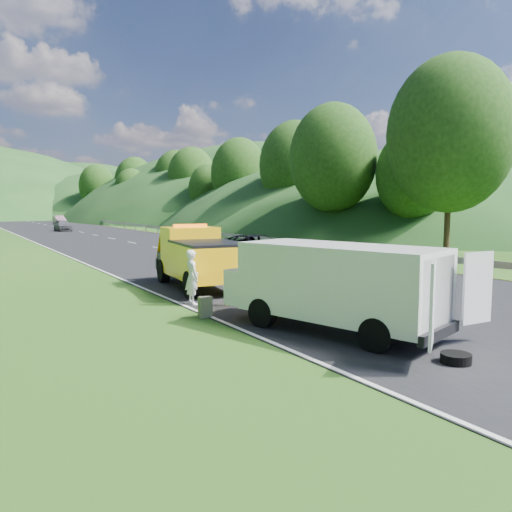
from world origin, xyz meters
TOP-DOWN VIEW (x-y plane):
  - ground at (0.00, 0.00)m, footprint 320.00×320.00m
  - road_surface at (3.00, 40.00)m, footprint 14.00×200.00m
  - guardrail at (10.30, 52.50)m, footprint 0.06×140.00m
  - tree_line_right at (23.00, 60.00)m, footprint 14.00×140.00m
  - hills_backdrop at (6.50, 134.70)m, footprint 201.00×288.60m
  - tow_truck at (-2.00, 4.51)m, footprint 2.82×5.93m
  - white_van at (-1.96, -3.35)m, footprint 4.32×6.80m
  - woman at (-3.58, 1.67)m, footprint 0.52×0.68m
  - child at (-2.62, 0.70)m, footprint 0.60×0.55m
  - worker at (-0.81, -5.16)m, footprint 1.32×0.96m
  - suitcase at (-4.05, -0.22)m, footprint 0.39×0.22m
  - spare_tire at (-1.55, -6.70)m, footprint 0.62×0.62m
  - passing_suv at (4.10, 9.97)m, footprint 2.97×5.80m
  - dist_car_a at (1.74, 49.98)m, footprint 1.59×3.96m
  - dist_car_b at (5.35, 71.45)m, footprint 1.43×4.09m

SIDE VIEW (x-z plane):
  - ground at x=0.00m, z-range 0.00..0.00m
  - guardrail at x=10.30m, z-range -0.76..0.76m
  - tree_line_right at x=23.00m, z-range -7.00..7.00m
  - hills_backdrop at x=6.50m, z-range -22.00..22.00m
  - woman at x=-3.58m, z-range -0.89..0.89m
  - child at x=-2.62m, z-range -0.49..0.49m
  - worker at x=-0.81m, z-range -0.92..0.92m
  - spare_tire at x=-1.55m, z-range -0.10..0.10m
  - passing_suv at x=4.10m, z-range -0.78..0.78m
  - dist_car_a at x=1.74m, z-range -0.67..0.67m
  - dist_car_b at x=5.35m, z-range -0.67..0.67m
  - road_surface at x=3.00m, z-range 0.00..0.02m
  - suitcase at x=-4.05m, z-range 0.00..0.61m
  - tow_truck at x=-2.00m, z-range -0.03..2.43m
  - white_van at x=-1.96m, z-range 0.15..2.39m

